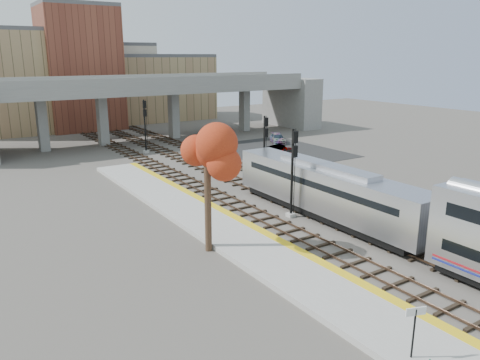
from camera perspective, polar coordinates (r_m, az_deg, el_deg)
ground at (r=33.69m, az=14.58°, el=-7.06°), size 160.00×160.00×0.00m
platform at (r=29.03m, az=4.68°, el=-9.89°), size 4.50×60.00×0.35m
yellow_strip at (r=30.06m, az=7.60°, el=-8.70°), size 0.70×60.00×0.01m
tracks at (r=43.05m, az=3.21°, el=-1.63°), size 10.70×95.00×0.25m
overpass at (r=71.94m, az=-9.67°, el=9.53°), size 54.00×12.00×9.50m
buildings_far at (r=90.88m, az=-17.45°, el=11.47°), size 43.00×21.00×20.60m
parking_lot at (r=62.73m, az=4.53°, el=3.57°), size 14.00×18.00×0.04m
locomotive at (r=36.79m, az=10.43°, el=-1.19°), size 3.02×19.05×4.10m
signal_mast_near at (r=36.25m, az=6.43°, el=0.67°), size 0.60×0.64×7.00m
signal_mast_mid at (r=45.96m, az=3.01°, el=3.54°), size 0.60×0.64×6.72m
signal_mast_far at (r=62.01m, az=-11.49°, el=6.35°), size 0.60×0.64×6.89m
station_sign at (r=20.86m, az=20.54°, el=-15.90°), size 0.86×0.35×2.27m
tree at (r=29.03m, az=-4.06°, el=3.48°), size 3.60×3.60×8.89m
car_a at (r=58.87m, az=6.03°, el=3.37°), size 2.60×3.63×1.15m
car_b at (r=60.94m, az=4.85°, el=3.77°), size 2.09×3.50×1.09m
car_c at (r=68.23m, az=4.60°, el=5.07°), size 3.67×4.87×1.31m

